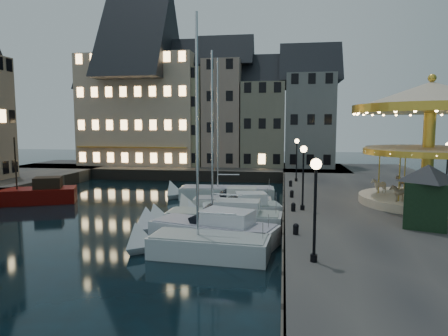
% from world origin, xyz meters
% --- Properties ---
extents(ground, '(160.00, 160.00, 0.00)m').
position_xyz_m(ground, '(0.00, 0.00, 0.00)').
color(ground, black).
rests_on(ground, ground).
extents(quay_east, '(16.00, 56.00, 1.30)m').
position_xyz_m(quay_east, '(14.00, 6.00, 0.65)').
color(quay_east, '#474442').
rests_on(quay_east, ground).
extents(quay_north, '(44.00, 12.00, 1.30)m').
position_xyz_m(quay_north, '(-8.00, 28.00, 0.65)').
color(quay_north, '#474442').
rests_on(quay_north, ground).
extents(quaywall_e, '(0.15, 44.00, 1.30)m').
position_xyz_m(quaywall_e, '(6.00, 6.00, 0.65)').
color(quaywall_e, '#47423A').
rests_on(quaywall_e, ground).
extents(quaywall_n, '(48.00, 0.15, 1.30)m').
position_xyz_m(quaywall_n, '(-6.00, 22.00, 0.65)').
color(quaywall_n, '#47423A').
rests_on(quaywall_n, ground).
extents(streetlamp_a, '(0.44, 0.44, 4.17)m').
position_xyz_m(streetlamp_a, '(7.20, -9.00, 4.02)').
color(streetlamp_a, black).
rests_on(streetlamp_a, quay_east).
extents(streetlamp_b, '(0.44, 0.44, 4.17)m').
position_xyz_m(streetlamp_b, '(7.20, 1.00, 4.02)').
color(streetlamp_b, black).
rests_on(streetlamp_b, quay_east).
extents(streetlamp_c, '(0.44, 0.44, 4.17)m').
position_xyz_m(streetlamp_c, '(7.20, 14.50, 4.02)').
color(streetlamp_c, black).
rests_on(streetlamp_c, quay_east).
extents(streetlamp_d, '(0.44, 0.44, 4.17)m').
position_xyz_m(streetlamp_d, '(18.50, 8.00, 4.02)').
color(streetlamp_d, black).
rests_on(streetlamp_d, quay_east).
extents(bollard_a, '(0.30, 0.30, 0.57)m').
position_xyz_m(bollard_a, '(6.60, -5.00, 1.60)').
color(bollard_a, black).
rests_on(bollard_a, quay_east).
extents(bollard_b, '(0.30, 0.30, 0.57)m').
position_xyz_m(bollard_b, '(6.60, 0.50, 1.60)').
color(bollard_b, black).
rests_on(bollard_b, quay_east).
extents(bollard_c, '(0.30, 0.30, 0.57)m').
position_xyz_m(bollard_c, '(6.60, 5.50, 1.60)').
color(bollard_c, black).
rests_on(bollard_c, quay_east).
extents(bollard_d, '(0.30, 0.30, 0.57)m').
position_xyz_m(bollard_d, '(6.60, 11.00, 1.60)').
color(bollard_d, black).
rests_on(bollard_d, quay_east).
extents(townhouse_na, '(5.50, 8.00, 12.80)m').
position_xyz_m(townhouse_na, '(-19.50, 30.00, 7.78)').
color(townhouse_na, gray).
rests_on(townhouse_na, quay_north).
extents(townhouse_nb, '(6.16, 8.00, 13.80)m').
position_xyz_m(townhouse_nb, '(-14.05, 30.00, 8.28)').
color(townhouse_nb, slate).
rests_on(townhouse_nb, quay_north).
extents(townhouse_nc, '(6.82, 8.00, 14.80)m').
position_xyz_m(townhouse_nc, '(-8.00, 30.00, 8.78)').
color(townhouse_nc, gray).
rests_on(townhouse_nc, quay_north).
extents(townhouse_nd, '(5.50, 8.00, 15.80)m').
position_xyz_m(townhouse_nd, '(-2.25, 30.00, 9.28)').
color(townhouse_nd, gray).
rests_on(townhouse_nd, quay_north).
extents(townhouse_ne, '(6.16, 8.00, 12.80)m').
position_xyz_m(townhouse_ne, '(3.20, 30.00, 7.78)').
color(townhouse_ne, slate).
rests_on(townhouse_ne, quay_north).
extents(townhouse_nf, '(6.82, 8.00, 13.80)m').
position_xyz_m(townhouse_nf, '(9.25, 30.00, 8.28)').
color(townhouse_nf, slate).
rests_on(townhouse_nf, quay_north).
extents(hotel_corner, '(17.60, 9.00, 16.80)m').
position_xyz_m(hotel_corner, '(-14.00, 30.00, 9.78)').
color(hotel_corner, '#CCB094').
rests_on(hotel_corner, quay_north).
extents(motorboat_a, '(7.22, 2.85, 11.97)m').
position_xyz_m(motorboat_a, '(1.66, -5.30, 0.54)').
color(motorboat_a, silver).
rests_on(motorboat_a, ground).
extents(motorboat_b, '(8.52, 4.67, 2.15)m').
position_xyz_m(motorboat_b, '(1.57, -2.47, 0.64)').
color(motorboat_b, silver).
rests_on(motorboat_b, ground).
extents(motorboat_c, '(8.61, 2.51, 11.43)m').
position_xyz_m(motorboat_c, '(1.72, 0.33, 0.68)').
color(motorboat_c, silver).
rests_on(motorboat_c, ground).
extents(motorboat_d, '(6.69, 3.51, 2.15)m').
position_xyz_m(motorboat_d, '(2.61, 3.03, 0.64)').
color(motorboat_d, silver).
rests_on(motorboat_d, ground).
extents(motorboat_e, '(7.12, 2.46, 2.15)m').
position_xyz_m(motorboat_e, '(1.62, 5.52, 0.64)').
color(motorboat_e, silver).
rests_on(motorboat_e, ground).
extents(motorboat_f, '(9.68, 3.15, 12.82)m').
position_xyz_m(motorboat_f, '(0.26, 10.86, 0.53)').
color(motorboat_f, silver).
rests_on(motorboat_f, ground).
extents(red_fishing_boat, '(7.94, 5.36, 5.96)m').
position_xyz_m(red_fishing_boat, '(-15.70, 6.50, 0.70)').
color(red_fishing_boat, '#570502').
rests_on(red_fishing_boat, ground).
extents(carousel, '(10.18, 10.18, 8.90)m').
position_xyz_m(carousel, '(15.75, 4.12, 7.16)').
color(carousel, beige).
rests_on(carousel, quay_east).
extents(ticket_kiosk, '(3.30, 3.30, 3.87)m').
position_xyz_m(ticket_kiosk, '(13.54, -2.57, 3.60)').
color(ticket_kiosk, black).
rests_on(ticket_kiosk, quay_east).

